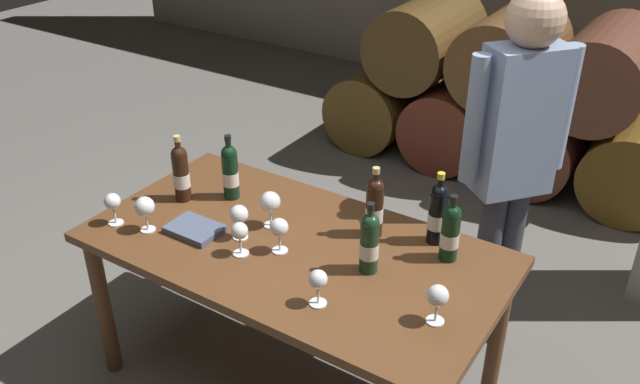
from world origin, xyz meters
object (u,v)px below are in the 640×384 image
wine_bottle_0 (181,173)px  wine_glass_0 (438,297)px  wine_bottle_1 (375,206)px  wine_bottle_4 (437,213)px  sommelier_presenting (514,150)px  tasting_notebook (195,229)px  wine_glass_5 (239,232)px  wine_bottle_5 (230,171)px  wine_glass_7 (279,229)px  wine_glass_1 (113,203)px  wine_glass_2 (239,215)px  dining_table (294,263)px  wine_glass_3 (145,207)px  wine_bottle_3 (450,232)px  wine_bottle_2 (369,242)px  wine_glass_6 (318,281)px  wine_glass_4 (270,203)px

wine_bottle_0 → wine_glass_0: size_ratio=2.09×
wine_bottle_1 → wine_glass_0: size_ratio=2.06×
wine_bottle_0 → wine_bottle_4: (1.10, 0.30, 0.00)m
sommelier_presenting → tasting_notebook: bearing=-138.7°
wine_bottle_4 → wine_glass_5: wine_bottle_4 is taller
wine_bottle_5 → wine_glass_7: (0.44, -0.23, -0.03)m
wine_glass_1 → tasting_notebook: (0.33, 0.13, -0.09)m
wine_glass_2 → wine_glass_5: bearing=-50.1°
wine_glass_0 → wine_glass_2: same height
wine_bottle_0 → wine_glass_5: bearing=-22.0°
wine_glass_7 → sommelier_presenting: (0.64, 0.81, 0.18)m
wine_glass_7 → dining_table: bearing=73.6°
wine_bottle_1 → wine_glass_1: size_ratio=2.16×
wine_glass_2 → wine_glass_7: bearing=3.0°
dining_table → wine_glass_7: 0.21m
wine_bottle_4 → wine_glass_3: (-1.04, -0.58, -0.02)m
wine_bottle_3 → wine_glass_5: size_ratio=1.98×
wine_bottle_0 → wine_bottle_1: size_ratio=1.01×
wine_bottle_2 → wine_bottle_4: 0.35m
dining_table → wine_glass_1: (-0.73, -0.28, 0.19)m
wine_bottle_1 → wine_glass_1: (-0.96, -0.52, -0.03)m
sommelier_presenting → wine_glass_6: bearing=-108.3°
wine_glass_0 → wine_glass_2: size_ratio=1.00×
wine_bottle_2 → wine_bottle_1: bearing=114.4°
dining_table → wine_glass_6: (0.29, -0.26, 0.19)m
wine_glass_7 → tasting_notebook: (-0.38, -0.08, -0.09)m
wine_glass_2 → wine_glass_5: 0.12m
wine_glass_0 → wine_glass_4: wine_glass_4 is taller
wine_glass_7 → wine_glass_5: bearing=-139.5°
wine_bottle_2 → wine_glass_7: size_ratio=1.99×
wine_bottle_5 → wine_glass_5: size_ratio=2.15×
wine_glass_1 → tasting_notebook: 0.36m
tasting_notebook → wine_bottle_1: bearing=31.8°
wine_glass_0 → wine_bottle_1: bearing=140.6°
wine_bottle_2 → wine_glass_0: size_ratio=1.97×
wine_bottle_2 → wine_bottle_5: wine_bottle_5 is taller
wine_glass_5 → wine_glass_6: (0.42, -0.09, -0.00)m
dining_table → wine_glass_5: size_ratio=11.86×
wine_glass_2 → wine_glass_1: bearing=-158.5°
wine_bottle_1 → wine_bottle_3: bearing=1.2°
wine_bottle_3 → tasting_notebook: size_ratio=1.29×
wine_bottle_1 → tasting_notebook: (-0.63, -0.39, -0.12)m
wine_bottle_2 → wine_glass_4: (-0.50, 0.05, -0.02)m
dining_table → sommelier_presenting: bearing=50.4°
wine_bottle_2 → wine_bottle_5: bearing=169.2°
wine_glass_7 → wine_glass_3: bearing=-162.3°
wine_glass_2 → wine_bottle_1: bearing=35.6°
wine_glass_3 → wine_glass_6: 0.86m
wine_glass_4 → tasting_notebook: (-0.24, -0.21, -0.10)m
wine_glass_3 → wine_glass_6: bearing=-1.1°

